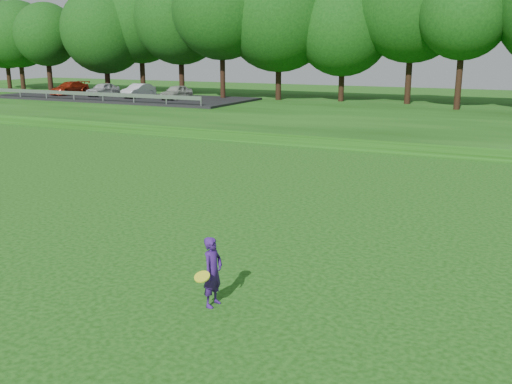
% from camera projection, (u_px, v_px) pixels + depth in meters
% --- Properties ---
extents(ground, '(140.00, 140.00, 0.00)m').
position_uv_depth(ground, '(30.00, 278.00, 12.63)').
color(ground, '#153C0B').
rests_on(ground, ground).
extents(berm, '(130.00, 30.00, 0.60)m').
position_uv_depth(berm, '(388.00, 114.00, 42.24)').
color(berm, '#153C0B').
rests_on(berm, ground).
extents(walking_path, '(130.00, 1.60, 0.04)m').
position_uv_depth(walking_path, '(326.00, 145.00, 30.09)').
color(walking_path, gray).
rests_on(walking_path, ground).
extents(treeline, '(104.00, 7.00, 15.00)m').
position_uv_depth(treeline, '(406.00, 7.00, 43.84)').
color(treeline, '#0E3D0E').
rests_on(treeline, berm).
extents(parking_lot, '(24.00, 9.00, 1.38)m').
position_uv_depth(parking_lot, '(117.00, 94.00, 51.25)').
color(parking_lot, black).
rests_on(parking_lot, berm).
extents(woman, '(0.37, 0.81, 1.41)m').
position_uv_depth(woman, '(213.00, 272.00, 11.10)').
color(woman, '#3B1971').
rests_on(woman, ground).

